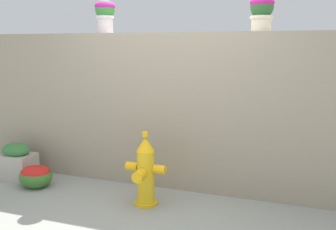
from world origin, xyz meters
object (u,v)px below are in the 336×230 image
fire_hydrant (145,172)px  planter_box (17,162)px  potted_plant_1 (105,13)px  potted_plant_2 (262,10)px  flower_bush_left (36,175)px

fire_hydrant → planter_box: 1.91m
potted_plant_1 → planter_box: (-1.08, -0.50, -1.88)m
potted_plant_2 → fire_hydrant: bearing=-148.0°
potted_plant_1 → potted_plant_2: 1.89m
flower_bush_left → fire_hydrant: bearing=-1.3°
potted_plant_2 → fire_hydrant: (-1.08, -0.67, -1.71)m
potted_plant_1 → fire_hydrant: (0.82, -0.70, -1.74)m
potted_plant_2 → flower_bush_left: potted_plant_2 is taller
potted_plant_1 → fire_hydrant: bearing=-40.6°
fire_hydrant → flower_bush_left: fire_hydrant is taller
fire_hydrant → potted_plant_1: bearing=139.4°
potted_plant_2 → planter_box: bearing=-171.0°
flower_bush_left → planter_box: 0.46m
fire_hydrant → potted_plant_2: bearing=32.0°
flower_bush_left → potted_plant_2: bearing=14.1°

